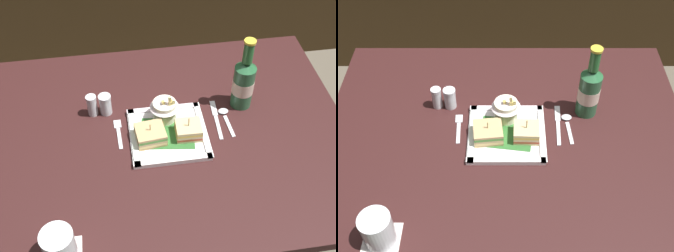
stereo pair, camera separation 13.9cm
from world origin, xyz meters
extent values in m
plane|color=brown|center=(0.00, 0.00, 0.00)|extent=(6.00, 6.00, 0.00)
cube|color=#331716|center=(0.00, 0.00, 0.72)|extent=(1.20, 0.92, 0.03)
cylinder|color=#2E241B|center=(-0.53, 0.39, 0.35)|extent=(0.06, 0.06, 0.70)
cylinder|color=black|center=(0.53, 0.39, 0.35)|extent=(0.06, 0.06, 0.70)
cube|color=white|center=(0.00, -0.01, 0.74)|extent=(0.25, 0.25, 0.01)
cube|color=#2B6329|center=(0.00, -0.01, 0.74)|extent=(0.19, 0.16, 0.00)
cube|color=white|center=(0.00, -0.12, 0.74)|extent=(0.25, 0.02, 0.01)
cube|color=white|center=(0.00, 0.10, 0.74)|extent=(0.25, 0.02, 0.01)
cube|color=white|center=(-0.11, -0.01, 0.74)|extent=(0.02, 0.25, 0.01)
cube|color=white|center=(0.12, -0.01, 0.74)|extent=(0.02, 0.25, 0.01)
cube|color=tan|center=(-0.06, -0.03, 0.75)|extent=(0.10, 0.09, 0.01)
cube|color=#F1CC83|center=(-0.06, -0.03, 0.75)|extent=(0.10, 0.09, 0.01)
cube|color=tan|center=(-0.06, -0.03, 0.76)|extent=(0.10, 0.09, 0.01)
cube|color=#549441|center=(-0.06, -0.03, 0.77)|extent=(0.10, 0.09, 0.01)
cube|color=tan|center=(-0.06, -0.03, 0.78)|extent=(0.10, 0.09, 0.01)
cylinder|color=tan|center=(-0.06, -0.03, 0.78)|extent=(0.00, 0.00, 0.07)
cube|color=#DCC188|center=(0.06, -0.03, 0.75)|extent=(0.08, 0.08, 0.01)
cube|color=#BD4931|center=(0.06, -0.03, 0.76)|extent=(0.08, 0.08, 0.01)
cube|color=#DDB988|center=(0.06, -0.03, 0.76)|extent=(0.08, 0.08, 0.01)
cube|color=#E1B54F|center=(0.06, -0.03, 0.77)|extent=(0.08, 0.08, 0.01)
cube|color=#D3B780|center=(0.06, -0.03, 0.78)|extent=(0.08, 0.08, 0.01)
cylinder|color=tan|center=(0.06, -0.03, 0.78)|extent=(0.00, 0.00, 0.08)
cylinder|color=white|center=(0.00, 0.06, 0.78)|extent=(0.08, 0.08, 0.07)
cone|color=white|center=(0.00, 0.06, 0.81)|extent=(0.10, 0.10, 0.03)
cube|color=#E8D288|center=(0.03, 0.05, 0.81)|extent=(0.01, 0.02, 0.05)
cube|color=#D8B65B|center=(0.00, 0.05, 0.80)|extent=(0.02, 0.01, 0.05)
cube|color=#EBD188|center=(0.02, 0.05, 0.82)|extent=(0.01, 0.01, 0.07)
cube|color=#E8CE68|center=(0.02, 0.05, 0.81)|extent=(0.01, 0.02, 0.05)
cube|color=#EECB70|center=(0.02, 0.06, 0.80)|extent=(0.01, 0.01, 0.05)
cylinder|color=#2B603C|center=(0.27, 0.10, 0.81)|extent=(0.07, 0.07, 0.16)
cone|color=#265D35|center=(0.27, 0.10, 0.90)|extent=(0.07, 0.07, 0.03)
cylinder|color=#266A31|center=(0.27, 0.10, 0.95)|extent=(0.03, 0.03, 0.07)
cylinder|color=gold|center=(0.27, 0.10, 1.00)|extent=(0.04, 0.04, 0.01)
cylinder|color=beige|center=(0.27, 0.10, 0.81)|extent=(0.07, 0.07, 0.05)
cylinder|color=silver|center=(-0.33, -0.38, 0.79)|extent=(0.09, 0.09, 0.10)
cylinder|color=silver|center=(-0.33, -0.38, 0.77)|extent=(0.08, 0.08, 0.07)
cube|color=silver|center=(-0.16, 0.00, 0.73)|extent=(0.02, 0.09, 0.00)
cube|color=silver|center=(-0.16, 0.06, 0.73)|extent=(0.03, 0.04, 0.00)
cube|color=silver|center=(0.17, 0.00, 0.73)|extent=(0.02, 0.11, 0.00)
cube|color=silver|center=(0.18, 0.09, 0.73)|extent=(0.02, 0.07, 0.00)
cube|color=silver|center=(0.21, 0.00, 0.73)|extent=(0.02, 0.10, 0.00)
ellipsoid|color=silver|center=(0.20, 0.07, 0.74)|extent=(0.03, 0.03, 0.01)
cylinder|color=silver|center=(-0.24, 0.13, 0.77)|extent=(0.03, 0.03, 0.07)
cylinder|color=white|center=(-0.24, 0.13, 0.75)|extent=(0.03, 0.03, 0.04)
cylinder|color=silver|center=(-0.24, 0.13, 0.81)|extent=(0.04, 0.04, 0.01)
cylinder|color=silver|center=(-0.19, 0.13, 0.76)|extent=(0.04, 0.04, 0.07)
cylinder|color=#312D1A|center=(-0.19, 0.13, 0.75)|extent=(0.04, 0.04, 0.04)
cylinder|color=silver|center=(-0.19, 0.13, 0.80)|extent=(0.04, 0.04, 0.01)
camera|label=1|loc=(-0.14, -0.95, 1.79)|focal=46.66mm
camera|label=2|loc=(0.00, -0.96, 1.79)|focal=46.66mm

